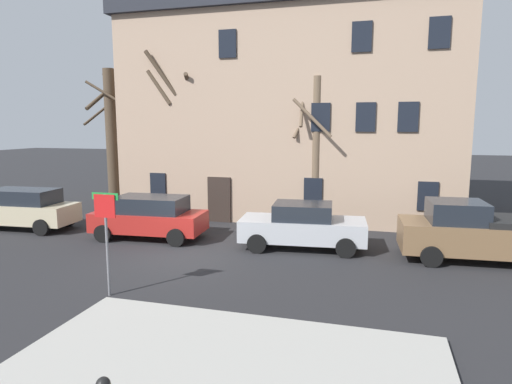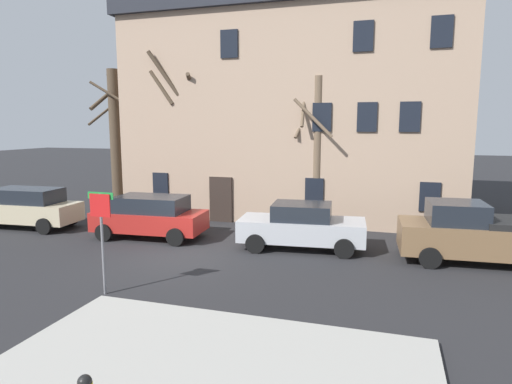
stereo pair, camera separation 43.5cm
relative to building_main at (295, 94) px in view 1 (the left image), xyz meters
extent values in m
plane|color=#262628|center=(-2.01, -10.03, -6.08)|extent=(120.00, 120.00, 0.00)
cube|color=tan|center=(0.00, 0.00, -1.28)|extent=(15.86, 8.81, 9.60)
cube|color=#23262D|center=(0.00, 0.00, 4.72)|extent=(16.36, 9.31, 2.39)
cube|color=#2D231E|center=(-2.65, -4.45, -5.03)|extent=(1.10, 0.12, 2.10)
cube|color=black|center=(-5.78, -4.44, -4.48)|extent=(0.80, 0.08, 1.20)
cube|color=black|center=(1.70, -4.44, -4.48)|extent=(0.80, 0.08, 1.20)
cube|color=black|center=(6.40, -4.44, -4.48)|extent=(0.80, 0.08, 1.20)
cube|color=black|center=(1.97, -4.44, -1.28)|extent=(0.80, 0.08, 1.20)
cube|color=black|center=(3.82, -4.44, -1.28)|extent=(0.80, 0.08, 1.20)
cube|color=black|center=(5.48, -4.44, -1.28)|extent=(0.80, 0.08, 1.20)
cube|color=black|center=(-2.18, -4.44, 1.92)|extent=(0.80, 0.08, 1.20)
cube|color=black|center=(3.55, -4.44, 1.92)|extent=(0.80, 0.08, 1.20)
cube|color=black|center=(6.47, -4.44, 1.92)|extent=(0.80, 0.08, 1.20)
cylinder|color=#4C3D2D|center=(-8.81, -3.57, -2.44)|extent=(0.56, 0.56, 7.28)
cylinder|color=#4C3D2D|center=(-8.56, -2.70, 0.14)|extent=(1.90, 0.71, 1.47)
cylinder|color=#4C3D2D|center=(-8.62, -2.45, 0.39)|extent=(2.37, 0.59, 1.44)
cylinder|color=#4C3D2D|center=(-9.58, -3.38, -0.25)|extent=(0.59, 1.70, 1.27)
cylinder|color=#4C3D2D|center=(-8.68, -2.79, -2.32)|extent=(0.37, 0.37, 7.51)
cylinder|color=#4C3D2D|center=(-8.80, -3.33, 0.23)|extent=(1.22, 0.38, 1.59)
cylinder|color=#4C3D2D|center=(-9.95, -2.56, -0.81)|extent=(0.60, 2.63, 1.65)
cylinder|color=#4C3D2D|center=(-8.48, -3.99, -0.20)|extent=(2.49, 0.55, 1.55)
cylinder|color=#4C3D2D|center=(-5.58, -3.84, -2.49)|extent=(0.54, 0.54, 7.18)
cylinder|color=#4C3D2D|center=(-4.83, -3.17, -1.39)|extent=(1.55, 1.70, 1.41)
cylinder|color=#4C3D2D|center=(-5.42, -4.50, 0.76)|extent=(1.52, 0.55, 2.09)
cylinder|color=#4C3D2D|center=(-4.41, -3.52, 0.02)|extent=(0.84, 2.47, 1.46)
cylinder|color=#4C3D2D|center=(-5.74, -3.07, -1.01)|extent=(1.70, 0.53, 1.62)
cylinder|color=#4C3D2D|center=(-5.59, -4.39, 0.13)|extent=(1.26, 0.22, 1.65)
cylinder|color=brown|center=(1.79, -4.28, -2.81)|extent=(0.40, 0.40, 6.53)
cylinder|color=brown|center=(2.32, -3.10, -0.56)|extent=(2.49, 1.22, 1.64)
cylinder|color=brown|center=(1.17, -4.32, -0.59)|extent=(0.21, 1.36, 2.23)
cylinder|color=brown|center=(1.17, -3.99, -1.22)|extent=(0.76, 1.40, 1.93)
cylinder|color=brown|center=(1.70, -5.08, -1.31)|extent=(1.71, 0.33, 1.64)
cylinder|color=brown|center=(1.36, -3.68, 0.56)|extent=(1.40, 1.04, 2.69)
cube|color=#C6B793|center=(-10.38, -8.12, -5.35)|extent=(4.78, 2.03, 0.81)
cube|color=#1E232B|center=(-10.29, -8.11, -4.64)|extent=(2.99, 1.71, 0.62)
cylinder|color=black|center=(-12.03, -7.37, -5.74)|extent=(0.69, 0.27, 0.68)
cylinder|color=black|center=(-8.74, -8.87, -5.74)|extent=(0.69, 0.27, 0.68)
cylinder|color=black|center=(-8.86, -7.15, -5.74)|extent=(0.69, 0.27, 0.68)
cube|color=#AD231E|center=(-4.28, -8.06, -5.38)|extent=(4.49, 2.12, 0.75)
cube|color=#1E232B|center=(-4.19, -8.06, -4.70)|extent=(2.82, 1.79, 0.62)
cylinder|color=black|center=(-5.70, -9.08, -5.74)|extent=(0.69, 0.26, 0.68)
cylinder|color=black|center=(-5.82, -7.24, -5.74)|extent=(0.69, 0.26, 0.68)
cylinder|color=black|center=(-2.73, -8.89, -5.74)|extent=(0.69, 0.26, 0.68)
cylinder|color=black|center=(-2.85, -7.05, -5.74)|extent=(0.69, 0.26, 0.68)
cube|color=#B7BABF|center=(1.83, -7.83, -5.37)|extent=(4.66, 2.25, 0.77)
cube|color=#1E232B|center=(1.83, -7.83, -4.70)|extent=(2.22, 1.81, 0.58)
cylinder|color=black|center=(0.39, -8.89, -5.74)|extent=(0.70, 0.28, 0.68)
cylinder|color=black|center=(0.22, -7.06, -5.74)|extent=(0.70, 0.28, 0.68)
cylinder|color=black|center=(3.45, -8.61, -5.74)|extent=(0.70, 0.28, 0.68)
cylinder|color=black|center=(3.28, -6.78, -5.74)|extent=(0.70, 0.28, 0.68)
cube|color=brown|center=(7.94, -7.79, -5.27)|extent=(5.59, 2.30, 0.97)
cube|color=#1E232B|center=(6.96, -7.86, -4.44)|extent=(1.86, 1.83, 0.70)
cylinder|color=black|center=(6.14, -8.89, -5.74)|extent=(0.69, 0.26, 0.68)
cylinder|color=black|center=(6.02, -6.93, -5.74)|extent=(0.69, 0.26, 0.68)
sphere|color=black|center=(0.74, -18.37, -5.28)|extent=(0.21, 0.21, 0.21)
cylinder|color=slate|center=(-2.33, -13.71, -4.72)|extent=(0.07, 0.07, 2.71)
cube|color=red|center=(-2.33, -13.73, -3.67)|extent=(0.60, 0.03, 0.60)
cube|color=#1E8C38|center=(-2.33, -13.69, -3.42)|extent=(0.76, 0.02, 0.18)
camera|label=1|loc=(4.40, -23.35, -1.62)|focal=30.83mm
camera|label=2|loc=(4.81, -23.23, -1.62)|focal=30.83mm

